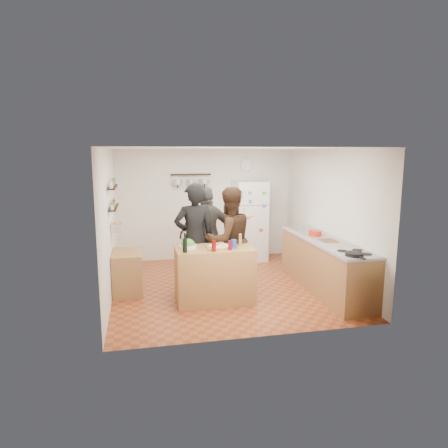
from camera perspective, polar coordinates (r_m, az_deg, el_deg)
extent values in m
plane|color=brown|center=(7.45, 0.16, -8.87)|extent=(4.20, 4.20, 0.00)
plane|color=white|center=(7.04, 0.17, 10.73)|extent=(4.20, 4.20, 0.00)
plane|color=silver|center=(9.18, -2.60, 2.77)|extent=(4.00, 0.00, 4.00)
plane|color=silver|center=(7.00, -16.04, 0.06)|extent=(0.00, 4.20, 4.20)
plane|color=silver|center=(7.81, 14.68, 1.13)|extent=(0.00, 4.20, 4.20)
cube|color=#A7733D|center=(6.61, -1.40, -7.21)|extent=(1.25, 0.72, 0.91)
cube|color=olive|center=(6.49, -0.69, -3.30)|extent=(0.42, 0.34, 0.02)
cylinder|color=beige|center=(6.48, -0.69, -3.13)|extent=(0.34, 0.34, 0.02)
cylinder|color=silver|center=(6.47, -5.16, -3.21)|extent=(0.28, 0.28, 0.06)
cylinder|color=black|center=(6.19, -5.61, -3.08)|extent=(0.07, 0.07, 0.22)
cylinder|color=#5C0708|center=(6.24, -1.47, -3.16)|extent=(0.07, 0.07, 0.17)
cylinder|color=#59071C|center=(6.33, 0.87, -3.03)|extent=(0.06, 0.06, 0.15)
cylinder|color=olive|center=(6.62, 2.33, -2.41)|extent=(0.05, 0.05, 0.16)
cylinder|color=navy|center=(6.42, 1.41, -2.87)|extent=(0.09, 0.09, 0.14)
imported|color=black|center=(6.91, -4.23, -2.09)|extent=(0.74, 0.52, 1.93)
imported|color=black|center=(6.98, 0.71, -2.29)|extent=(1.05, 0.91, 1.85)
imported|color=#302E2B|center=(7.55, -2.35, -1.50)|extent=(1.08, 0.48, 1.81)
cube|color=#9E7042|center=(7.36, 14.21, -5.76)|extent=(0.63, 2.63, 0.90)
cube|color=white|center=(6.44, 18.10, -4.01)|extent=(0.60, 0.62, 0.02)
cylinder|color=black|center=(6.23, 18.13, -4.13)|extent=(0.27, 0.27, 0.05)
cube|color=silver|center=(8.00, 11.69, -0.96)|extent=(0.50, 0.80, 0.03)
cube|color=brown|center=(7.18, 14.65, -2.39)|extent=(0.30, 0.40, 0.02)
cylinder|color=red|center=(7.52, 12.88, -1.29)|extent=(0.24, 0.24, 0.10)
cube|color=white|center=(9.10, 3.69, 0.46)|extent=(0.70, 0.68, 1.80)
cylinder|color=silver|center=(9.29, 3.23, 8.42)|extent=(0.30, 0.03, 0.30)
cube|color=black|center=(7.16, -15.48, 2.33)|extent=(0.12, 1.00, 0.02)
cube|color=black|center=(7.12, -15.61, 5.12)|extent=(0.12, 1.00, 0.02)
cube|color=silver|center=(7.21, -15.11, -0.42)|extent=(0.18, 0.35, 0.14)
cube|color=olive|center=(7.23, -13.61, -6.72)|extent=(0.50, 0.80, 0.73)
cube|color=black|center=(8.97, -4.75, 7.06)|extent=(0.90, 0.04, 0.04)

